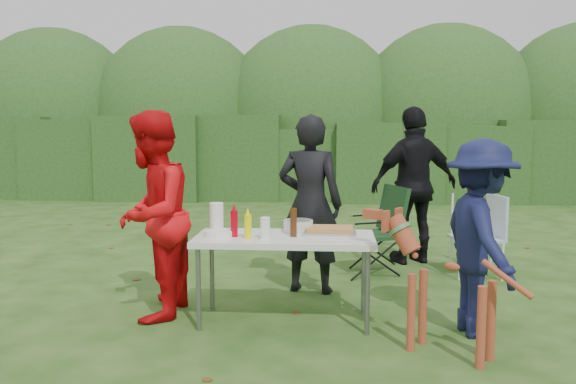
# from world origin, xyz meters

# --- Properties ---
(ground) EXTENTS (80.00, 80.00, 0.00)m
(ground) POSITION_xyz_m (0.00, 0.00, 0.00)
(ground) COLOR #1E4211
(hedge_row) EXTENTS (22.00, 1.40, 1.70)m
(hedge_row) POSITION_xyz_m (0.00, 8.00, 0.85)
(hedge_row) COLOR #23471C
(hedge_row) RESTS_ON ground
(shrub_backdrop) EXTENTS (20.00, 2.60, 3.20)m
(shrub_backdrop) POSITION_xyz_m (0.00, 9.60, 1.60)
(shrub_backdrop) COLOR #3D6628
(shrub_backdrop) RESTS_ON ground
(folding_table) EXTENTS (1.50, 0.70, 0.74)m
(folding_table) POSITION_xyz_m (0.11, -0.20, 0.69)
(folding_table) COLOR silver
(folding_table) RESTS_ON ground
(person_cook) EXTENTS (0.71, 0.54, 1.77)m
(person_cook) POSITION_xyz_m (0.29, 0.74, 0.88)
(person_cook) COLOR black
(person_cook) RESTS_ON ground
(person_red_jacket) EXTENTS (0.70, 0.89, 1.79)m
(person_red_jacket) POSITION_xyz_m (-1.04, -0.16, 0.90)
(person_red_jacket) COLOR red
(person_red_jacket) RESTS_ON ground
(person_black_puffy) EXTENTS (1.19, 0.82, 1.87)m
(person_black_puffy) POSITION_xyz_m (1.49, 2.08, 0.94)
(person_black_puffy) COLOR black
(person_black_puffy) RESTS_ON ground
(child) EXTENTS (0.74, 1.09, 1.56)m
(child) POSITION_xyz_m (1.68, -0.40, 0.78)
(child) COLOR #13173F
(child) RESTS_ON ground
(dog) EXTENTS (1.11, 0.95, 1.01)m
(dog) POSITION_xyz_m (1.37, -0.88, 0.50)
(dog) COLOR #9D4127
(dog) RESTS_ON ground
(camping_chair) EXTENTS (0.82, 0.82, 0.99)m
(camping_chair) POSITION_xyz_m (0.99, 1.53, 0.49)
(camping_chair) COLOR #173819
(camping_chair) RESTS_ON ground
(lawn_chair) EXTENTS (0.64, 0.64, 0.90)m
(lawn_chair) POSITION_xyz_m (2.11, 1.53, 0.45)
(lawn_chair) COLOR #5183B2
(lawn_chair) RESTS_ON ground
(food_tray) EXTENTS (0.45, 0.30, 0.02)m
(food_tray) POSITION_xyz_m (0.49, -0.05, 0.75)
(food_tray) COLOR #B7B7BA
(food_tray) RESTS_ON folding_table
(focaccia_bread) EXTENTS (0.40, 0.26, 0.04)m
(focaccia_bread) POSITION_xyz_m (0.49, -0.05, 0.78)
(focaccia_bread) COLOR #BA8041
(focaccia_bread) RESTS_ON food_tray
(mustard_bottle) EXTENTS (0.06, 0.06, 0.20)m
(mustard_bottle) POSITION_xyz_m (-0.18, -0.34, 0.84)
(mustard_bottle) COLOR #F7F800
(mustard_bottle) RESTS_ON folding_table
(ketchup_bottle) EXTENTS (0.06, 0.06, 0.22)m
(ketchup_bottle) POSITION_xyz_m (-0.30, -0.27, 0.85)
(ketchup_bottle) COLOR #B00114
(ketchup_bottle) RESTS_ON folding_table
(beer_bottle) EXTENTS (0.06, 0.06, 0.24)m
(beer_bottle) POSITION_xyz_m (0.19, -0.23, 0.86)
(beer_bottle) COLOR #47230F
(beer_bottle) RESTS_ON folding_table
(paper_towel_roll) EXTENTS (0.12, 0.12, 0.26)m
(paper_towel_roll) POSITION_xyz_m (-0.49, -0.10, 0.87)
(paper_towel_roll) COLOR white
(paper_towel_roll) RESTS_ON folding_table
(cup_stack) EXTENTS (0.08, 0.08, 0.18)m
(cup_stack) POSITION_xyz_m (-0.04, -0.35, 0.83)
(cup_stack) COLOR white
(cup_stack) RESTS_ON folding_table
(pasta_bowl) EXTENTS (0.26, 0.26, 0.10)m
(pasta_bowl) POSITION_xyz_m (0.21, 0.01, 0.79)
(pasta_bowl) COLOR silver
(pasta_bowl) RESTS_ON folding_table
(plate_stack) EXTENTS (0.24, 0.24, 0.05)m
(plate_stack) POSITION_xyz_m (-0.44, -0.26, 0.77)
(plate_stack) COLOR white
(plate_stack) RESTS_ON folding_table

